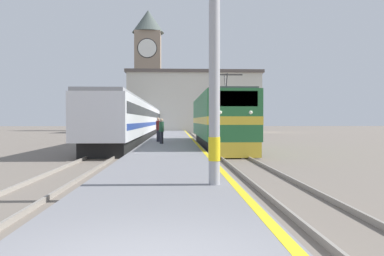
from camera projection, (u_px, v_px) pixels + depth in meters
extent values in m
plane|color=#70665B|center=(171.00, 143.00, 33.84)|extent=(200.00, 200.00, 0.00)
cube|color=slate|center=(171.00, 144.00, 28.85)|extent=(4.00, 140.00, 0.42)
cube|color=yellow|center=(195.00, 141.00, 28.92)|extent=(0.20, 140.00, 0.00)
cube|color=#70665B|center=(215.00, 146.00, 29.00)|extent=(2.84, 140.00, 0.02)
cube|color=gray|center=(206.00, 145.00, 28.97)|extent=(0.07, 140.00, 0.14)
cube|color=gray|center=(224.00, 145.00, 29.04)|extent=(0.07, 140.00, 0.14)
cube|color=#70665B|center=(124.00, 147.00, 28.69)|extent=(2.84, 140.00, 0.02)
cube|color=gray|center=(115.00, 146.00, 28.66)|extent=(0.07, 140.00, 0.14)
cube|color=gray|center=(134.00, 146.00, 28.72)|extent=(0.07, 140.00, 0.14)
cube|color=black|center=(219.00, 143.00, 26.64)|extent=(2.46, 13.56, 0.90)
cube|color=#286B38|center=(219.00, 117.00, 26.60)|extent=(2.90, 14.74, 2.81)
cube|color=gold|center=(219.00, 121.00, 26.61)|extent=(2.92, 14.76, 0.44)
cube|color=gold|center=(235.00, 150.00, 19.43)|extent=(2.75, 0.30, 0.81)
cube|color=black|center=(235.00, 99.00, 19.28)|extent=(2.32, 0.12, 0.80)
sphere|color=white|center=(220.00, 112.00, 19.22)|extent=(0.20, 0.20, 0.20)
sphere|color=white|center=(251.00, 112.00, 19.29)|extent=(0.20, 0.20, 0.20)
cube|color=#4C4C51|center=(219.00, 96.00, 26.57)|extent=(2.61, 14.00, 0.12)
cylinder|color=#333333|center=(227.00, 82.00, 22.53)|extent=(0.06, 0.63, 1.03)
cylinder|color=#333333|center=(225.00, 84.00, 23.23)|extent=(0.06, 0.63, 1.03)
cube|color=#262626|center=(226.00, 75.00, 22.87)|extent=(2.03, 0.08, 0.06)
cube|color=black|center=(142.00, 134.00, 44.39)|extent=(2.46, 49.91, 0.90)
cube|color=silver|center=(142.00, 119.00, 44.36)|extent=(2.90, 51.99, 2.59)
cube|color=black|center=(142.00, 115.00, 44.35)|extent=(2.92, 50.95, 0.64)
cube|color=navy|center=(142.00, 123.00, 44.37)|extent=(2.92, 50.95, 0.36)
cube|color=gray|center=(142.00, 107.00, 44.33)|extent=(2.67, 51.99, 0.20)
cylinder|color=#9E9EA3|center=(214.00, 44.00, 9.34)|extent=(0.28, 0.28, 7.03)
cylinder|color=yellow|center=(214.00, 149.00, 9.40)|extent=(0.30, 0.30, 0.60)
cylinder|color=#23232D|center=(161.00, 138.00, 25.91)|extent=(0.26, 0.26, 0.83)
cylinder|color=#234C33|center=(161.00, 127.00, 25.89)|extent=(0.34, 0.34, 0.69)
sphere|color=tan|center=(161.00, 120.00, 25.88)|extent=(0.23, 0.23, 0.23)
cylinder|color=#23232D|center=(158.00, 136.00, 28.29)|extent=(0.26, 0.26, 0.87)
cylinder|color=maroon|center=(158.00, 125.00, 28.27)|extent=(0.34, 0.34, 0.72)
sphere|color=tan|center=(158.00, 119.00, 28.26)|extent=(0.24, 0.24, 0.24)
cube|color=gray|center=(148.00, 82.00, 73.93)|extent=(4.98, 4.98, 19.32)
cylinder|color=black|center=(147.00, 48.00, 71.30)|extent=(3.78, 0.06, 3.78)
cylinder|color=white|center=(147.00, 48.00, 71.27)|extent=(3.48, 0.10, 3.48)
cone|color=#47514C|center=(148.00, 21.00, 73.69)|extent=(6.22, 6.22, 4.48)
cube|color=beige|center=(194.00, 104.00, 62.97)|extent=(21.60, 7.35, 9.67)
cube|color=#564C47|center=(194.00, 74.00, 62.86)|extent=(22.20, 7.95, 0.50)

